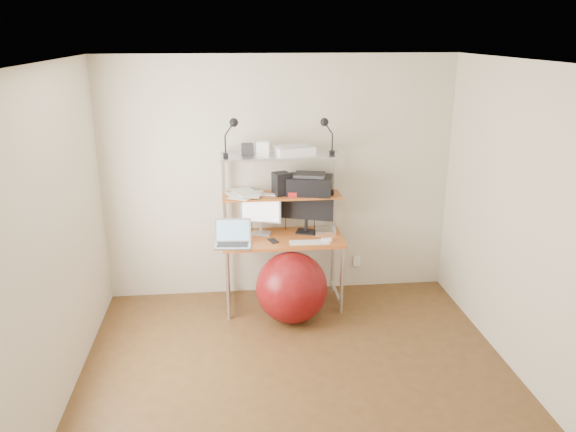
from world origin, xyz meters
name	(u,v)px	position (x,y,z in m)	size (l,w,h in m)	color
room	(302,241)	(0.00, 0.00, 1.25)	(3.60, 3.60, 3.60)	brown
computer_desk	(282,215)	(0.00, 1.50, 0.96)	(1.20, 0.60, 1.57)	#BB6424
wall_outlet	(357,261)	(0.85, 1.79, 0.30)	(0.08, 0.01, 0.12)	white
monitor_silver	(261,211)	(-0.21, 1.56, 0.99)	(0.41, 0.19, 0.46)	#B2B2B7
monitor_black	(306,206)	(0.25, 1.57, 1.02)	(0.53, 0.24, 0.55)	black
laptop	(233,239)	(-0.50, 1.30, 0.79)	(0.37, 0.31, 0.31)	silver
keyboard	(309,242)	(0.24, 1.26, 0.75)	(0.39, 0.11, 0.01)	white
mouse	(327,240)	(0.42, 1.29, 0.75)	(0.10, 0.06, 0.03)	white
mac_mini	(325,230)	(0.45, 1.54, 0.76)	(0.21, 0.21, 0.04)	silver
phone	(273,241)	(-0.10, 1.34, 0.75)	(0.07, 0.13, 0.01)	black
printer	(310,184)	(0.28, 1.56, 1.25)	(0.50, 0.40, 0.21)	black
nas_cube	(281,184)	(0.00, 1.56, 1.26)	(0.15, 0.15, 0.23)	black
red_box	(297,193)	(0.15, 1.50, 1.17)	(0.17, 0.11, 0.05)	red
scanner	(294,150)	(0.13, 1.56, 1.60)	(0.41, 0.31, 0.10)	white
box_white	(263,149)	(-0.18, 1.56, 1.62)	(0.12, 0.10, 0.14)	white
box_grey	(247,149)	(-0.33, 1.61, 1.61)	(0.11, 0.11, 0.11)	#2E2E31
clip_lamp_left	(232,129)	(-0.47, 1.48, 1.83)	(0.15, 0.08, 0.38)	black
clip_lamp_right	(326,128)	(0.43, 1.50, 1.82)	(0.15, 0.08, 0.37)	black
exercise_ball	(292,288)	(0.05, 1.10, 0.35)	(0.69, 0.69, 0.69)	maroon
paper_stack	(245,194)	(-0.37, 1.58, 1.17)	(0.40, 0.45, 0.03)	white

